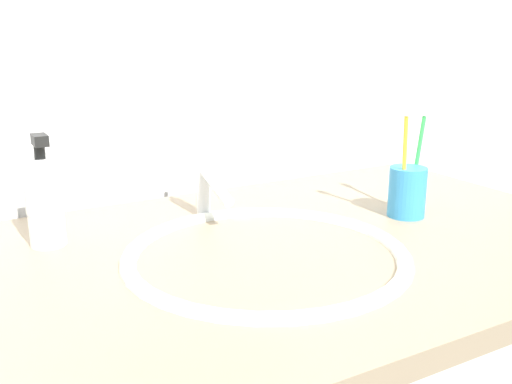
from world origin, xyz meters
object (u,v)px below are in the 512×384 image
object	(u,v)px
toothbrush_cup	(407,192)
toothbrush_yellow	(405,152)
faucet	(207,185)
soap_dispenser	(45,200)
toothbrush_green	(419,150)

from	to	relation	value
toothbrush_cup	toothbrush_yellow	xyz separation A→B (m)	(-0.02, -0.01, 0.07)
faucet	toothbrush_cup	xyz separation A→B (m)	(0.31, -0.16, -0.02)
toothbrush_yellow	soap_dispenser	xyz separation A→B (m)	(-0.56, 0.17, -0.05)
toothbrush_cup	toothbrush_green	xyz separation A→B (m)	(0.03, 0.01, 0.07)
faucet	toothbrush_yellow	bearing A→B (deg)	-29.79
faucet	toothbrush_green	world-z (taller)	toothbrush_green
toothbrush_cup	toothbrush_green	bearing A→B (deg)	21.61
toothbrush_cup	soap_dispenser	xyz separation A→B (m)	(-0.58, 0.16, 0.03)
toothbrush_green	soap_dispenser	distance (m)	0.63
toothbrush_cup	toothbrush_yellow	world-z (taller)	toothbrush_yellow
faucet	toothbrush_yellow	xyz separation A→B (m)	(0.29, -0.17, 0.06)
soap_dispenser	toothbrush_green	bearing A→B (deg)	-13.64
faucet	toothbrush_green	xyz separation A→B (m)	(0.34, -0.14, 0.05)
toothbrush_green	toothbrush_cup	bearing A→B (deg)	-158.39
faucet	soap_dispenser	bearing A→B (deg)	179.22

